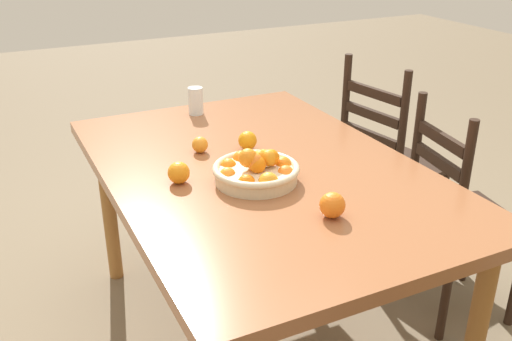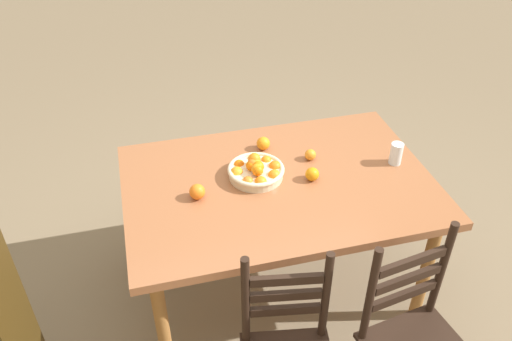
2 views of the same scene
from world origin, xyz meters
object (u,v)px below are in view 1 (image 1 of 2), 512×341
dining_table (260,185)px  orange_loose_1 (248,140)px  chair_near_window (457,218)px  fruit_bowl (257,170)px  orange_loose_2 (200,145)px  orange_loose_0 (332,205)px  orange_loose_3 (179,173)px  chair_by_cabinet (387,164)px  drinking_glass (195,101)px

dining_table → orange_loose_1: orange_loose_1 is taller
chair_near_window → fruit_bowl: 0.94m
dining_table → orange_loose_2: 0.28m
orange_loose_0 → orange_loose_1: size_ratio=1.10×
orange_loose_1 → orange_loose_2: orange_loose_1 is taller
chair_near_window → fruit_bowl: size_ratio=3.21×
chair_near_window → fruit_bowl: chair_near_window is taller
orange_loose_0 → orange_loose_3: 0.54m
chair_by_cabinet → fruit_bowl: 1.11m
chair_by_cabinet → fruit_bowl: chair_by_cabinet is taller
chair_near_window → orange_loose_0: chair_near_window is taller
fruit_bowl → orange_loose_0: size_ratio=3.75×
orange_loose_2 → chair_near_window: bearing=66.5°
fruit_bowl → orange_loose_3: bearing=-112.7°
drinking_glass → orange_loose_2: bearing=-18.5°
chair_by_cabinet → orange_loose_2: bearing=88.9°
fruit_bowl → orange_loose_3: fruit_bowl is taller
orange_loose_1 → orange_loose_0: bearing=-0.2°
orange_loose_1 → orange_loose_2: size_ratio=1.17×
orange_loose_0 → orange_loose_1: orange_loose_0 is taller
chair_near_window → chair_by_cabinet: chair_by_cabinet is taller
orange_loose_3 → drinking_glass: drinking_glass is taller
orange_loose_0 → orange_loose_2: orange_loose_0 is taller
dining_table → orange_loose_0: (0.42, 0.03, 0.11)m
chair_by_cabinet → orange_loose_3: (0.36, -1.18, 0.34)m
orange_loose_0 → drinking_glass: bearing=-178.5°
chair_by_cabinet → orange_loose_0: chair_by_cabinet is taller
orange_loose_1 → orange_loose_2: bearing=-106.6°
orange_loose_2 → orange_loose_3: orange_loose_3 is taller
chair_by_cabinet → drinking_glass: chair_by_cabinet is taller
chair_by_cabinet → orange_loose_0: (0.79, -0.85, 0.34)m
chair_near_window → chair_by_cabinet: bearing=2.3°
orange_loose_1 → orange_loose_3: size_ratio=0.96×
drinking_glass → chair_by_cabinet: bearing=71.9°
orange_loose_1 → chair_by_cabinet: bearing=102.8°
orange_loose_3 → drinking_glass: 0.72m
orange_loose_0 → orange_loose_3: (-0.42, -0.33, -0.00)m
chair_by_cabinet → orange_loose_1: 0.93m
orange_loose_1 → orange_loose_3: bearing=-62.9°
chair_by_cabinet → fruit_bowl: bearing=107.2°
orange_loose_3 → orange_loose_2: bearing=144.3°
orange_loose_0 → orange_loose_2: bearing=-165.1°
chair_by_cabinet → orange_loose_0: 1.21m
chair_near_window → fruit_bowl: bearing=94.1°
orange_loose_0 → orange_loose_2: 0.67m
orange_loose_0 → orange_loose_2: (-0.65, -0.17, -0.01)m
chair_near_window → dining_table: bearing=86.5°
chair_near_window → chair_by_cabinet: (-0.55, 0.07, 0.01)m
orange_loose_2 → orange_loose_3: 0.27m
chair_near_window → orange_loose_0: 0.88m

